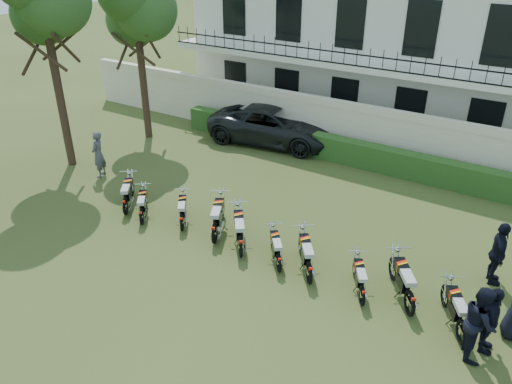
% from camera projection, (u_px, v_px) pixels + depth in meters
% --- Properties ---
extents(ground, '(100.00, 100.00, 0.00)m').
position_uv_depth(ground, '(253.00, 244.00, 15.29)').
color(ground, '#3D4A1D').
rests_on(ground, ground).
extents(perimeter_wall, '(30.00, 0.35, 2.30)m').
position_uv_depth(perimeter_wall, '(357.00, 130.00, 20.72)').
color(perimeter_wall, '#EDE2C7').
rests_on(perimeter_wall, ground).
extents(hedge, '(18.00, 0.60, 1.00)m').
position_uv_depth(hedge, '(371.00, 157.00, 19.95)').
color(hedge, '#204A1A').
rests_on(hedge, ground).
extents(building, '(20.40, 9.60, 7.40)m').
position_uv_depth(building, '(410.00, 44.00, 23.98)').
color(building, silver).
rests_on(building, ground).
extents(tree_west_near, '(3.40, 3.20, 7.90)m').
position_uv_depth(tree_west_near, '(136.00, 3.00, 20.55)').
color(tree_west_near, '#473323').
rests_on(tree_west_near, ground).
extents(motorcycle_0, '(1.22, 1.62, 1.06)m').
position_uv_depth(motorcycle_0, '(125.00, 202.00, 16.65)').
color(motorcycle_0, black).
rests_on(motorcycle_0, ground).
extents(motorcycle_1, '(1.15, 1.43, 0.96)m').
position_uv_depth(motorcycle_1, '(141.00, 213.00, 16.11)').
color(motorcycle_1, black).
rests_on(motorcycle_1, ground).
extents(motorcycle_2, '(1.12, 1.46, 0.96)m').
position_uv_depth(motorcycle_2, '(182.00, 219.00, 15.78)').
color(motorcycle_2, black).
rests_on(motorcycle_2, ground).
extents(motorcycle_3, '(1.09, 1.93, 1.15)m').
position_uv_depth(motorcycle_3, '(214.00, 228.00, 15.11)').
color(motorcycle_3, black).
rests_on(motorcycle_3, ground).
extents(motorcycle_4, '(1.35, 1.72, 1.14)m').
position_uv_depth(motorcycle_4, '(240.00, 242.00, 14.46)').
color(motorcycle_4, black).
rests_on(motorcycle_4, ground).
extents(motorcycle_5, '(1.16, 1.39, 0.94)m').
position_uv_depth(motorcycle_5, '(279.00, 259.00, 13.87)').
color(motorcycle_5, black).
rests_on(motorcycle_5, ground).
extents(motorcycle_6, '(1.28, 1.67, 1.10)m').
position_uv_depth(motorcycle_6, '(310.00, 268.00, 13.37)').
color(motorcycle_6, black).
rests_on(motorcycle_6, ground).
extents(motorcycle_7, '(0.95, 1.52, 0.94)m').
position_uv_depth(motorcycle_7, '(363.00, 291.00, 12.62)').
color(motorcycle_7, black).
rests_on(motorcycle_7, ground).
extents(motorcycle_8, '(1.27, 1.78, 1.14)m').
position_uv_depth(motorcycle_8, '(411.00, 298.00, 12.25)').
color(motorcycle_8, black).
rests_on(motorcycle_8, ground).
extents(motorcycle_9, '(1.02, 1.69, 1.03)m').
position_uv_depth(motorcycle_9, '(463.00, 327.00, 11.42)').
color(motorcycle_9, black).
rests_on(motorcycle_9, ground).
extents(suv, '(6.19, 3.54, 1.63)m').
position_uv_depth(suv, '(275.00, 125.00, 22.29)').
color(suv, black).
rests_on(suv, ground).
extents(inspector, '(0.66, 0.79, 1.84)m').
position_uv_depth(inspector, '(98.00, 154.00, 19.13)').
color(inspector, '#5B5A60').
rests_on(inspector, ground).
extents(officer_1, '(0.94, 1.07, 1.84)m').
position_uv_depth(officer_1, '(480.00, 322.00, 10.93)').
color(officer_1, black).
rests_on(officer_1, ground).
extents(officer_2, '(0.52, 1.05, 1.72)m').
position_uv_depth(officer_2, '(490.00, 320.00, 11.06)').
color(officer_2, black).
rests_on(officer_2, ground).
extents(officer_5, '(0.73, 1.17, 1.85)m').
position_uv_depth(officer_5, '(498.00, 254.00, 13.23)').
color(officer_5, black).
rests_on(officer_5, ground).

